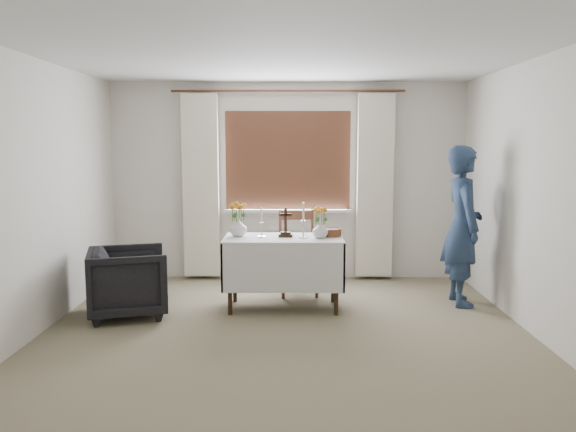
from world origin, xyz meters
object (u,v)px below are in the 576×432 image
at_px(person, 462,226).
at_px(armchair, 128,282).
at_px(flower_vase_left, 238,227).
at_px(wooden_chair, 298,253).
at_px(altar_table, 284,273).
at_px(wooden_cross, 286,222).
at_px(flower_vase_right, 320,230).

bearing_deg(person, armchair, 97.12).
height_order(person, flower_vase_left, person).
bearing_deg(flower_vase_left, wooden_chair, 38.98).
relative_size(altar_table, flower_vase_left, 6.41).
relative_size(armchair, flower_vase_left, 3.96).
xyz_separation_m(wooden_chair, wooden_cross, (-0.14, -0.55, 0.44)).
height_order(altar_table, person, person).
distance_m(altar_table, armchair, 1.59).
bearing_deg(person, flower_vase_right, 98.59).
distance_m(flower_vase_left, flower_vase_right, 0.87).
bearing_deg(wooden_chair, flower_vase_left, -147.18).
xyz_separation_m(altar_table, armchair, (-1.56, -0.26, -0.03)).
relative_size(altar_table, wooden_cross, 3.99).
xyz_separation_m(wooden_chair, armchair, (-1.72, -0.84, -0.13)).
bearing_deg(armchair, wooden_chair, -80.87).
xyz_separation_m(altar_table, person, (1.92, 0.20, 0.48)).
relative_size(altar_table, flower_vase_right, 7.31).
xyz_separation_m(armchair, person, (3.48, 0.46, 0.51)).
height_order(armchair, flower_vase_left, flower_vase_left).
relative_size(wooden_chair, flower_vase_left, 4.97).
height_order(wooden_chair, wooden_cross, wooden_cross).
distance_m(altar_table, flower_vase_right, 0.60).
relative_size(person, wooden_cross, 5.52).
bearing_deg(flower_vase_right, altar_table, 173.50).
relative_size(person, flower_vase_right, 10.10).
height_order(altar_table, flower_vase_left, flower_vase_left).
xyz_separation_m(armchair, flower_vase_left, (1.09, 0.32, 0.51)).
bearing_deg(flower_vase_left, altar_table, -7.44).
bearing_deg(flower_vase_right, wooden_cross, 168.21).
bearing_deg(wooden_cross, wooden_chair, 79.47).
bearing_deg(wooden_cross, flower_vase_left, 179.95).
xyz_separation_m(wooden_cross, flower_vase_right, (0.36, -0.07, -0.07)).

